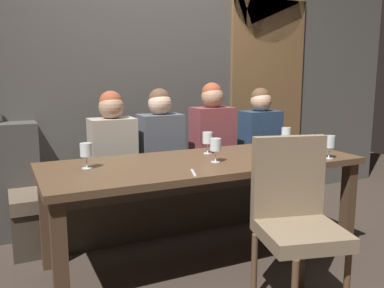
{
  "coord_description": "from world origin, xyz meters",
  "views": [
    {
      "loc": [
        -1.26,
        -2.47,
        1.34
      ],
      "look_at": [
        -0.04,
        0.11,
        0.84
      ],
      "focal_mm": 37.94,
      "sensor_mm": 36.0,
      "label": 1
    }
  ],
  "objects_px": {
    "diner_near_end": "(260,130)",
    "wine_glass_far_right": "(86,150)",
    "diner_redhead": "(112,140)",
    "diner_far_end": "(212,130)",
    "banquette_bench": "(167,202)",
    "diner_bearded": "(160,136)",
    "wine_glass_far_left": "(216,146)",
    "wine_glass_near_right": "(286,133)",
    "wine_glass_end_left": "(208,138)",
    "dining_table": "(203,172)",
    "fork_on_table": "(193,173)",
    "wine_glass_end_right": "(329,142)",
    "chair_near_side": "(295,212)"
  },
  "relations": [
    {
      "from": "wine_glass_near_right",
      "to": "wine_glass_end_left",
      "type": "distance_m",
      "value": 0.7
    },
    {
      "from": "wine_glass_far_left",
      "to": "wine_glass_end_right",
      "type": "bearing_deg",
      "value": -17.02
    },
    {
      "from": "wine_glass_end_right",
      "to": "fork_on_table",
      "type": "relative_size",
      "value": 0.96
    },
    {
      "from": "diner_bearded",
      "to": "diner_redhead",
      "type": "bearing_deg",
      "value": -177.76
    },
    {
      "from": "dining_table",
      "to": "chair_near_side",
      "type": "distance_m",
      "value": 0.76
    },
    {
      "from": "diner_bearded",
      "to": "diner_near_end",
      "type": "distance_m",
      "value": 1.02
    },
    {
      "from": "wine_glass_far_left",
      "to": "chair_near_side",
      "type": "bearing_deg",
      "value": -74.59
    },
    {
      "from": "dining_table",
      "to": "wine_glass_end_right",
      "type": "distance_m",
      "value": 0.92
    },
    {
      "from": "wine_glass_far_right",
      "to": "fork_on_table",
      "type": "xyz_separation_m",
      "value": [
        0.56,
        -0.4,
        -0.11
      ]
    },
    {
      "from": "dining_table",
      "to": "wine_glass_near_right",
      "type": "bearing_deg",
      "value": 10.36
    },
    {
      "from": "wine_glass_near_right",
      "to": "wine_glass_end_left",
      "type": "xyz_separation_m",
      "value": [
        -0.7,
        0.05,
        0.0
      ]
    },
    {
      "from": "wine_glass_near_right",
      "to": "banquette_bench",
      "type": "bearing_deg",
      "value": 146.65
    },
    {
      "from": "diner_far_end",
      "to": "wine_glass_far_right",
      "type": "distance_m",
      "value": 1.39
    },
    {
      "from": "dining_table",
      "to": "chair_near_side",
      "type": "relative_size",
      "value": 2.24
    },
    {
      "from": "diner_redhead",
      "to": "diner_far_end",
      "type": "relative_size",
      "value": 0.93
    },
    {
      "from": "banquette_bench",
      "to": "diner_far_end",
      "type": "height_order",
      "value": "diner_far_end"
    },
    {
      "from": "diner_near_end",
      "to": "wine_glass_near_right",
      "type": "distance_m",
      "value": 0.59
    },
    {
      "from": "fork_on_table",
      "to": "chair_near_side",
      "type": "bearing_deg",
      "value": -24.82
    },
    {
      "from": "chair_near_side",
      "to": "diner_redhead",
      "type": "height_order",
      "value": "diner_redhead"
    },
    {
      "from": "wine_glass_near_right",
      "to": "wine_glass_far_left",
      "type": "distance_m",
      "value": 0.82
    },
    {
      "from": "wine_glass_far_right",
      "to": "wine_glass_end_left",
      "type": "bearing_deg",
      "value": 6.33
    },
    {
      "from": "wine_glass_near_right",
      "to": "diner_far_end",
      "type": "bearing_deg",
      "value": 123.77
    },
    {
      "from": "banquette_bench",
      "to": "diner_redhead",
      "type": "xyz_separation_m",
      "value": [
        -0.46,
        0.01,
        0.58
      ]
    },
    {
      "from": "diner_near_end",
      "to": "wine_glass_near_right",
      "type": "xyz_separation_m",
      "value": [
        -0.14,
        -0.57,
        0.05
      ]
    },
    {
      "from": "chair_near_side",
      "to": "diner_far_end",
      "type": "xyz_separation_m",
      "value": [
        0.23,
        1.44,
        0.27
      ]
    },
    {
      "from": "dining_table",
      "to": "diner_bearded",
      "type": "distance_m",
      "value": 0.75
    },
    {
      "from": "diner_bearded",
      "to": "diner_far_end",
      "type": "height_order",
      "value": "diner_far_end"
    },
    {
      "from": "diner_redhead",
      "to": "wine_glass_near_right",
      "type": "height_order",
      "value": "diner_redhead"
    },
    {
      "from": "diner_bearded",
      "to": "wine_glass_far_left",
      "type": "distance_m",
      "value": 0.82
    },
    {
      "from": "wine_glass_far_left",
      "to": "fork_on_table",
      "type": "bearing_deg",
      "value": -141.31
    },
    {
      "from": "diner_redhead",
      "to": "fork_on_table",
      "type": "height_order",
      "value": "diner_redhead"
    },
    {
      "from": "diner_far_end",
      "to": "wine_glass_far_right",
      "type": "xyz_separation_m",
      "value": [
        -1.24,
        -0.62,
        0.02
      ]
    },
    {
      "from": "diner_far_end",
      "to": "wine_glass_end_right",
      "type": "bearing_deg",
      "value": -70.14
    },
    {
      "from": "banquette_bench",
      "to": "diner_near_end",
      "type": "height_order",
      "value": "diner_near_end"
    },
    {
      "from": "diner_near_end",
      "to": "wine_glass_far_right",
      "type": "height_order",
      "value": "diner_near_end"
    },
    {
      "from": "banquette_bench",
      "to": "fork_on_table",
      "type": "height_order",
      "value": "fork_on_table"
    },
    {
      "from": "dining_table",
      "to": "diner_redhead",
      "type": "height_order",
      "value": "diner_redhead"
    },
    {
      "from": "banquette_bench",
      "to": "diner_bearded",
      "type": "distance_m",
      "value": 0.59
    },
    {
      "from": "diner_redhead",
      "to": "wine_glass_near_right",
      "type": "distance_m",
      "value": 1.41
    },
    {
      "from": "banquette_bench",
      "to": "fork_on_table",
      "type": "relative_size",
      "value": 14.71
    },
    {
      "from": "wine_glass_far_right",
      "to": "wine_glass_end_left",
      "type": "distance_m",
      "value": 0.93
    },
    {
      "from": "diner_far_end",
      "to": "banquette_bench",
      "type": "bearing_deg",
      "value": -177.58
    },
    {
      "from": "diner_far_end",
      "to": "wine_glass_end_left",
      "type": "distance_m",
      "value": 0.61
    },
    {
      "from": "wine_glass_far_left",
      "to": "fork_on_table",
      "type": "height_order",
      "value": "wine_glass_far_left"
    },
    {
      "from": "dining_table",
      "to": "diner_far_end",
      "type": "bearing_deg",
      "value": 57.77
    },
    {
      "from": "wine_glass_far_left",
      "to": "wine_glass_far_right",
      "type": "relative_size",
      "value": 1.0
    },
    {
      "from": "diner_near_end",
      "to": "diner_redhead",
      "type": "bearing_deg",
      "value": -179.56
    },
    {
      "from": "diner_redhead",
      "to": "chair_near_side",
      "type": "bearing_deg",
      "value": -64.66
    },
    {
      "from": "diner_bearded",
      "to": "wine_glass_end_right",
      "type": "bearing_deg",
      "value": -50.52
    },
    {
      "from": "wine_glass_near_right",
      "to": "diner_near_end",
      "type": "bearing_deg",
      "value": 75.89
    }
  ]
}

